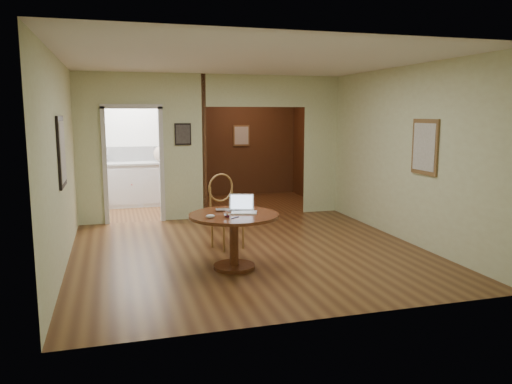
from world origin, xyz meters
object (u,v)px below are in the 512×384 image
object	(u,v)px
open_laptop	(243,207)
closed_laptop	(230,211)
dining_table	(234,228)
chair	(225,207)

from	to	relation	value
open_laptop	closed_laptop	size ratio (longest dim) A/B	1.08
dining_table	open_laptop	world-z (taller)	open_laptop
chair	closed_laptop	distance (m)	0.91
chair	open_laptop	xyz separation A→B (m)	(0.02, -0.97, 0.17)
dining_table	open_laptop	bearing A→B (deg)	29.01
chair	open_laptop	bearing A→B (deg)	-107.89
dining_table	closed_laptop	world-z (taller)	closed_laptop
chair	closed_laptop	xyz separation A→B (m)	(-0.13, -0.90, 0.12)
dining_table	chair	size ratio (longest dim) A/B	1.04
chair	open_laptop	world-z (taller)	chair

